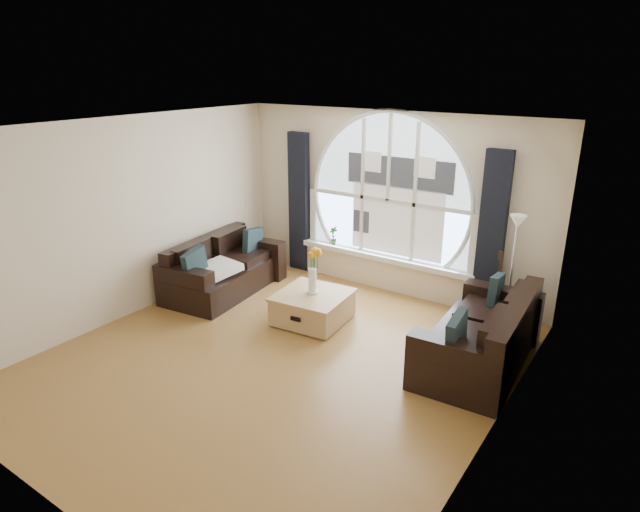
{
  "coord_description": "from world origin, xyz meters",
  "views": [
    {
      "loc": [
        3.58,
        -4.35,
        3.32
      ],
      "look_at": [
        0.0,
        0.9,
        1.05
      ],
      "focal_mm": 30.28,
      "sensor_mm": 36.0,
      "label": 1
    }
  ],
  "objects_px": {
    "sofa_left": "(224,267)",
    "coffee_chest": "(313,306)",
    "vase_flowers": "(312,266)",
    "sofa_right": "(480,333)",
    "floor_lamp": "(511,277)",
    "potted_plant": "(334,236)",
    "guitar": "(499,287)"
  },
  "relations": [
    {
      "from": "coffee_chest",
      "to": "sofa_right",
      "type": "bearing_deg",
      "value": -0.76
    },
    {
      "from": "sofa_right",
      "to": "guitar",
      "type": "distance_m",
      "value": 1.19
    },
    {
      "from": "vase_flowers",
      "to": "guitar",
      "type": "xyz_separation_m",
      "value": [
        2.09,
        1.34,
        -0.27
      ]
    },
    {
      "from": "sofa_right",
      "to": "guitar",
      "type": "xyz_separation_m",
      "value": [
        -0.15,
        1.18,
        0.13
      ]
    },
    {
      "from": "sofa_left",
      "to": "vase_flowers",
      "type": "height_order",
      "value": "vase_flowers"
    },
    {
      "from": "coffee_chest",
      "to": "guitar",
      "type": "xyz_separation_m",
      "value": [
        2.07,
        1.35,
        0.31
      ]
    },
    {
      "from": "sofa_right",
      "to": "guitar",
      "type": "relative_size",
      "value": 1.82
    },
    {
      "from": "potted_plant",
      "to": "vase_flowers",
      "type": "bearing_deg",
      "value": -66.74
    },
    {
      "from": "sofa_left",
      "to": "vase_flowers",
      "type": "relative_size",
      "value": 2.63
    },
    {
      "from": "sofa_left",
      "to": "coffee_chest",
      "type": "distance_m",
      "value": 1.72
    },
    {
      "from": "coffee_chest",
      "to": "floor_lamp",
      "type": "relative_size",
      "value": 0.57
    },
    {
      "from": "sofa_left",
      "to": "coffee_chest",
      "type": "relative_size",
      "value": 2.02
    },
    {
      "from": "sofa_left",
      "to": "potted_plant",
      "type": "height_order",
      "value": "potted_plant"
    },
    {
      "from": "sofa_left",
      "to": "coffee_chest",
      "type": "xyz_separation_m",
      "value": [
        1.71,
        -0.08,
        -0.18
      ]
    },
    {
      "from": "floor_lamp",
      "to": "potted_plant",
      "type": "distance_m",
      "value": 2.99
    },
    {
      "from": "floor_lamp",
      "to": "potted_plant",
      "type": "height_order",
      "value": "floor_lamp"
    },
    {
      "from": "coffee_chest",
      "to": "vase_flowers",
      "type": "bearing_deg",
      "value": 130.2
    },
    {
      "from": "sofa_right",
      "to": "floor_lamp",
      "type": "relative_size",
      "value": 1.2
    },
    {
      "from": "sofa_left",
      "to": "guitar",
      "type": "height_order",
      "value": "guitar"
    },
    {
      "from": "potted_plant",
      "to": "guitar",
      "type": "bearing_deg",
      "value": -4.31
    },
    {
      "from": "vase_flowers",
      "to": "sofa_right",
      "type": "bearing_deg",
      "value": 4.04
    },
    {
      "from": "sofa_right",
      "to": "floor_lamp",
      "type": "xyz_separation_m",
      "value": [
        0.04,
        0.92,
        0.4
      ]
    },
    {
      "from": "coffee_chest",
      "to": "guitar",
      "type": "height_order",
      "value": "guitar"
    },
    {
      "from": "sofa_right",
      "to": "sofa_left",
      "type": "bearing_deg",
      "value": 178.54
    },
    {
      "from": "vase_flowers",
      "to": "potted_plant",
      "type": "height_order",
      "value": "vase_flowers"
    },
    {
      "from": "floor_lamp",
      "to": "coffee_chest",
      "type": "bearing_deg",
      "value": -154.14
    },
    {
      "from": "guitar",
      "to": "sofa_left",
      "type": "bearing_deg",
      "value": -173.03
    },
    {
      "from": "coffee_chest",
      "to": "vase_flowers",
      "type": "relative_size",
      "value": 1.31
    },
    {
      "from": "sofa_left",
      "to": "vase_flowers",
      "type": "xyz_separation_m",
      "value": [
        1.69,
        -0.06,
        0.4
      ]
    },
    {
      "from": "sofa_right",
      "to": "coffee_chest",
      "type": "relative_size",
      "value": 2.11
    },
    {
      "from": "vase_flowers",
      "to": "floor_lamp",
      "type": "xyz_separation_m",
      "value": [
        2.29,
        1.08,
        0.0
      ]
    },
    {
      "from": "sofa_left",
      "to": "guitar",
      "type": "distance_m",
      "value": 3.99
    }
  ]
}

